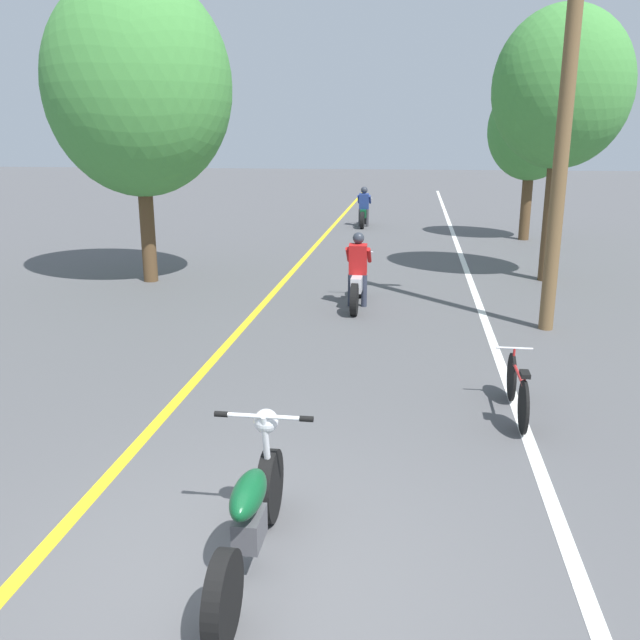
{
  "coord_description": "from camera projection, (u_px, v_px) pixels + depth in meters",
  "views": [
    {
      "loc": [
        1.16,
        -4.27,
        3.24
      ],
      "look_at": [
        0.01,
        4.11,
        0.9
      ],
      "focal_mm": 38.0,
      "sensor_mm": 36.0,
      "label": 1
    }
  ],
  "objects": [
    {
      "name": "bicycle_parked",
      "position": [
        517.0,
        389.0,
        7.97
      ],
      "size": [
        0.44,
        1.58,
        0.71
      ],
      "color": "black",
      "rests_on": "ground"
    },
    {
      "name": "roadside_tree_right_far",
      "position": [
        532.0,
        130.0,
        20.44
      ],
      "size": [
        2.64,
        2.38,
        4.87
      ],
      "color": "#513A23",
      "rests_on": "ground"
    },
    {
      "name": "roadside_tree_right_near",
      "position": [
        562.0,
        89.0,
        14.34
      ],
      "size": [
        2.93,
        2.63,
        5.85
      ],
      "color": "#513A23",
      "rests_on": "ground"
    },
    {
      "name": "ground_plane",
      "position": [
        245.0,
        579.0,
        5.09
      ],
      "size": [
        120.0,
        120.0,
        0.0
      ],
      "primitive_type": "plane",
      "color": "#515154"
    },
    {
      "name": "motorcycle_rider_lead",
      "position": [
        358.0,
        279.0,
        13.03
      ],
      "size": [
        0.5,
        2.07,
        1.43
      ],
      "color": "black",
      "rests_on": "ground"
    },
    {
      "name": "motorcycle_rider_far",
      "position": [
        364.0,
        211.0,
        24.25
      ],
      "size": [
        0.5,
        1.95,
        1.41
      ],
      "color": "black",
      "rests_on": "ground"
    },
    {
      "name": "lane_stripe_center",
      "position": [
        296.0,
        267.0,
        16.88
      ],
      "size": [
        0.14,
        48.0,
        0.01
      ],
      "primitive_type": "cube",
      "color": "yellow",
      "rests_on": "ground"
    },
    {
      "name": "motorcycle_foreground",
      "position": [
        251.0,
        516.0,
        5.12
      ],
      "size": [
        0.81,
        2.11,
        1.06
      ],
      "color": "black",
      "rests_on": "ground"
    },
    {
      "name": "roadside_tree_left",
      "position": [
        138.0,
        87.0,
        14.25
      ],
      "size": [
        3.98,
        3.59,
        6.48
      ],
      "color": "#513A23",
      "rests_on": "ground"
    },
    {
      "name": "utility_pole",
      "position": [
        566.0,
        109.0,
        10.65
      ],
      "size": [
        1.1,
        0.24,
        7.02
      ],
      "color": "brown",
      "rests_on": "ground"
    },
    {
      "name": "lane_stripe_edge",
      "position": [
        467.0,
        272.0,
        16.33
      ],
      "size": [
        0.14,
        48.0,
        0.01
      ],
      "primitive_type": "cube",
      "color": "white",
      "rests_on": "ground"
    }
  ]
}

